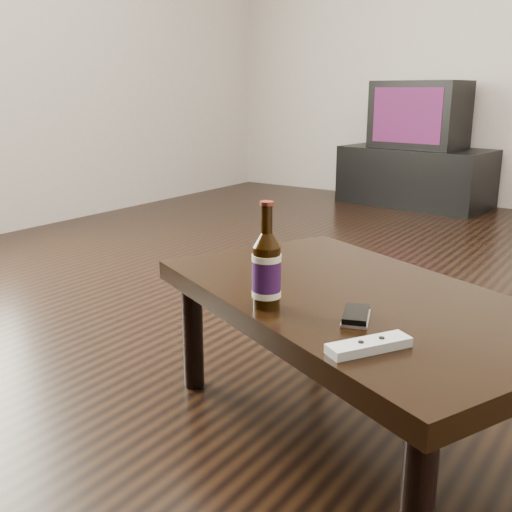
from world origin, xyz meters
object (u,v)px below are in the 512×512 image
Objects in this scene: phone at (356,316)px; coffee_table at (355,313)px; tv at (420,115)px; remote at (369,345)px; tv_stand at (415,177)px; beer_bottle at (267,270)px.

coffee_table is at bearing 94.75° from phone.
remote is at bearing -64.63° from tv.
tv_stand reaches higher than coffee_table.
tv is at bearing 107.58° from coffee_table.
phone is (1.14, -3.52, -0.30)m from tv.
phone is 0.16m from remote.
remote is at bearing -76.11° from phone.
tv_stand is 6.45× the size of remote.
tv_stand is 3.70m from phone.
phone is at bearing -65.32° from tv_stand.
tv_stand reaches higher than remote.
tv_stand is 9.05× the size of phone.
beer_bottle is at bearing -122.50° from coffee_table.
tv reaches higher than beer_bottle.
beer_bottle is at bearing -68.68° from tv.
phone is 0.71× the size of remote.
beer_bottle is 1.43× the size of remote.
phone is (0.08, -0.17, 0.06)m from coffee_table.
beer_bottle reaches higher than phone.
tv reaches higher than coffee_table.
tv is at bearing 87.33° from phone.
coffee_table is 0.20m from phone.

